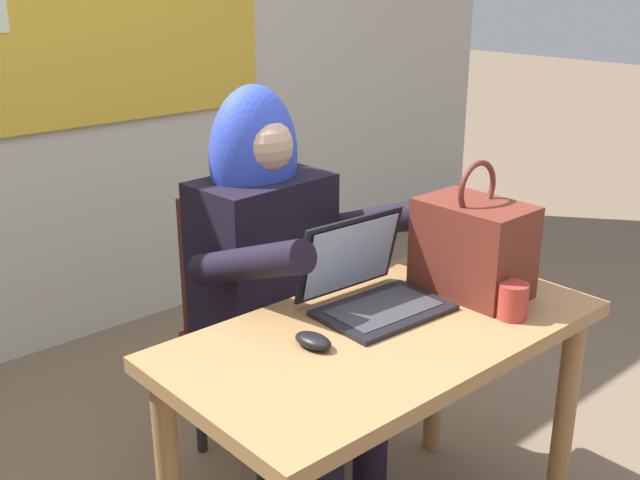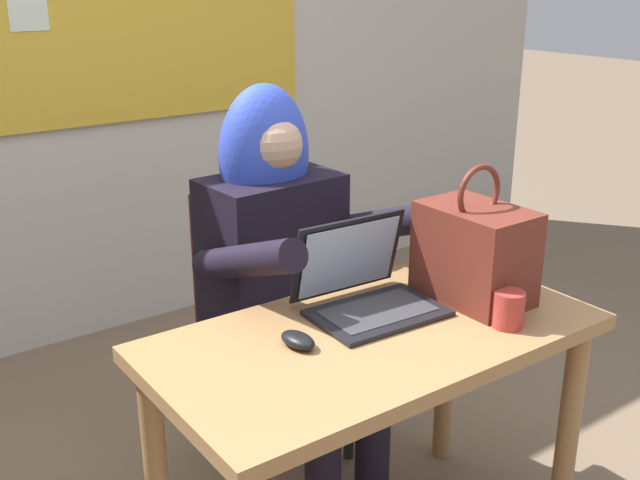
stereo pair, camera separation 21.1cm
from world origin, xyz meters
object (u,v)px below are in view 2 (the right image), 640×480
(person_costumed, at_px, (285,254))
(handbag, at_px, (475,252))
(desk_main, at_px, (374,370))
(coffee_mug, at_px, (508,309))
(chair_at_desk, at_px, (264,309))
(laptop, at_px, (366,290))
(computer_mouse, at_px, (298,340))

(person_costumed, bearing_deg, handbag, 23.21)
(desk_main, relative_size, handbag, 3.04)
(desk_main, height_order, person_costumed, person_costumed)
(desk_main, relative_size, coffee_mug, 12.09)
(coffee_mug, bearing_deg, chair_at_desk, 103.57)
(laptop, height_order, handbag, handbag)
(computer_mouse, xyz_separation_m, handbag, (0.55, -0.05, 0.12))
(computer_mouse, xyz_separation_m, coffee_mug, (0.49, -0.22, 0.03))
(desk_main, distance_m, computer_mouse, 0.25)
(desk_main, xyz_separation_m, computer_mouse, (-0.21, 0.04, 0.13))
(desk_main, height_order, computer_mouse, computer_mouse)
(desk_main, height_order, coffee_mug, coffee_mug)
(handbag, relative_size, coffee_mug, 3.98)
(desk_main, distance_m, coffee_mug, 0.37)
(handbag, bearing_deg, chair_at_desk, 111.66)
(person_costumed, height_order, computer_mouse, person_costumed)
(desk_main, height_order, chair_at_desk, chair_at_desk)
(desk_main, xyz_separation_m, coffee_mug, (0.28, -0.18, 0.16))
(laptop, distance_m, handbag, 0.32)
(handbag, bearing_deg, computer_mouse, 175.28)
(handbag, bearing_deg, desk_main, 179.57)
(handbag, distance_m, coffee_mug, 0.21)
(computer_mouse, bearing_deg, laptop, 9.12)
(laptop, height_order, coffee_mug, laptop)
(chair_at_desk, bearing_deg, coffee_mug, 14.18)
(computer_mouse, bearing_deg, chair_at_desk, 59.23)
(computer_mouse, height_order, handbag, handbag)
(coffee_mug, bearing_deg, handbag, 71.23)
(chair_at_desk, height_order, coffee_mug, chair_at_desk)
(desk_main, relative_size, chair_at_desk, 1.27)
(person_costumed, height_order, laptop, person_costumed)
(computer_mouse, distance_m, coffee_mug, 0.54)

